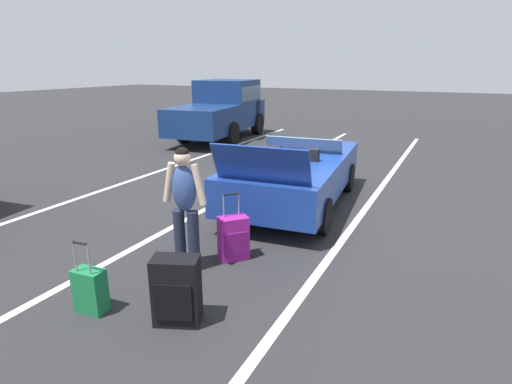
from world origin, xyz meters
TOP-DOWN VIEW (x-y plane):
  - ground_plane at (0.00, 0.00)m, footprint 80.00×80.00m
  - lot_line_near at (0.00, -1.31)m, footprint 18.00×0.12m
  - lot_line_mid at (0.00, 1.39)m, footprint 18.00×0.12m
  - lot_line_far at (0.00, 4.09)m, footprint 18.00×0.12m
  - convertible_car at (0.20, 0.02)m, footprint 4.32×2.16m
  - suitcase_large_black at (-4.17, -0.32)m, footprint 0.44×0.55m
  - suitcase_medium_bright at (-2.61, -0.11)m, footprint 0.46×0.44m
  - suitcase_small_carryon at (-4.43, 0.65)m, footprint 0.25×0.36m
  - traveler_person at (-3.14, 0.29)m, footprint 0.27×0.61m
  - parked_pickup_truck_far at (5.97, 5.24)m, footprint 5.21×2.59m

SIDE VIEW (x-z plane):
  - ground_plane at x=0.00m, z-range 0.00..0.00m
  - lot_line_near at x=0.00m, z-range 0.00..0.00m
  - lot_line_mid at x=0.00m, z-range 0.00..0.00m
  - lot_line_far at x=0.00m, z-range 0.00..0.00m
  - suitcase_small_carryon at x=-4.43m, z-range -0.17..0.68m
  - suitcase_medium_bright at x=-2.61m, z-range -0.16..0.78m
  - suitcase_large_black at x=-4.17m, z-range 0.00..0.74m
  - convertible_car at x=0.20m, z-range -0.17..1.35m
  - traveler_person at x=-3.14m, z-range 0.10..1.76m
  - parked_pickup_truck_far at x=5.97m, z-range 0.06..2.16m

